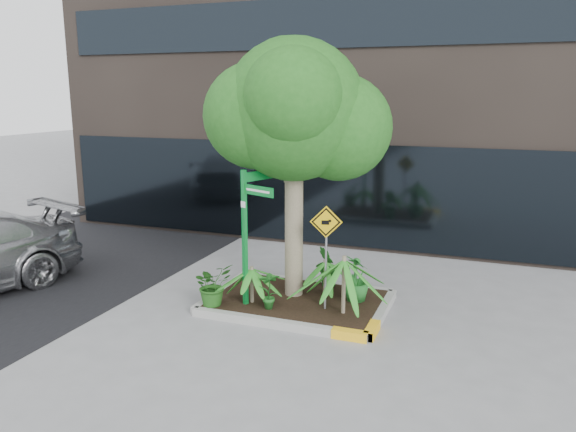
% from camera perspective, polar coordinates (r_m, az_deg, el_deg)
% --- Properties ---
extents(ground, '(80.00, 80.00, 0.00)m').
position_cam_1_polar(ground, '(10.57, -0.61, -9.51)').
color(ground, gray).
rests_on(ground, ground).
extents(asphalt_road, '(7.00, 80.00, 0.01)m').
position_cam_1_polar(asphalt_road, '(14.15, -26.07, -5.06)').
color(asphalt_road, black).
rests_on(asphalt_road, ground).
extents(planter, '(3.35, 2.36, 0.15)m').
position_cam_1_polar(planter, '(10.70, 1.10, -8.66)').
color(planter, '#9E9E99').
rests_on(planter, ground).
extents(tree, '(3.33, 2.95, 4.99)m').
position_cam_1_polar(tree, '(10.27, 0.66, 10.73)').
color(tree, gray).
rests_on(tree, ground).
extents(palm_front, '(1.17, 1.17, 1.30)m').
position_cam_1_polar(palm_front, '(9.77, 5.73, -4.44)').
color(palm_front, gray).
rests_on(palm_front, ground).
extents(palm_left, '(0.77, 0.77, 0.86)m').
position_cam_1_polar(palm_left, '(10.34, -3.71, -5.39)').
color(palm_left, gray).
rests_on(palm_left, ground).
extents(palm_back, '(0.75, 0.75, 0.84)m').
position_cam_1_polar(palm_back, '(10.80, 3.81, -4.69)').
color(palm_back, gray).
rests_on(palm_back, ground).
extents(shrub_a, '(0.93, 0.93, 0.77)m').
position_cam_1_polar(shrub_a, '(10.37, -7.68, -6.91)').
color(shrub_a, '#1F5217').
rests_on(shrub_a, planter).
extents(shrub_b, '(0.68, 0.68, 0.86)m').
position_cam_1_polar(shrub_b, '(10.55, 6.94, -6.28)').
color(shrub_b, '#216E26').
rests_on(shrub_b, planter).
extents(shrub_c, '(0.51, 0.51, 0.71)m').
position_cam_1_polar(shrub_c, '(10.11, -1.91, -7.49)').
color(shrub_c, '#1D601E').
rests_on(shrub_c, planter).
extents(shrub_d, '(0.56, 0.56, 0.86)m').
position_cam_1_polar(shrub_d, '(11.19, 4.15, -5.14)').
color(shrub_d, '#1A5919').
rests_on(shrub_d, planter).
extents(street_sign_post, '(0.73, 0.96, 2.63)m').
position_cam_1_polar(street_sign_post, '(10.03, -4.03, -0.99)').
color(street_sign_post, '#0B812E').
rests_on(street_sign_post, ground).
extents(cattle_sign, '(0.56, 0.25, 1.87)m').
position_cam_1_polar(cattle_sign, '(9.93, 3.88, -2.39)').
color(cattle_sign, slate).
rests_on(cattle_sign, ground).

